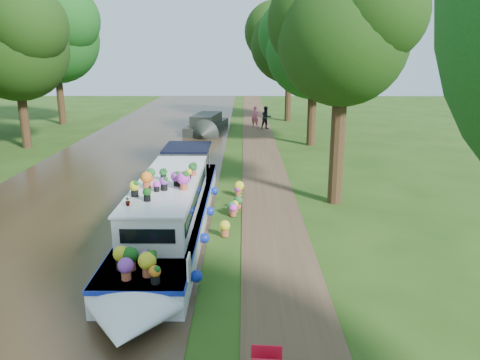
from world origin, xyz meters
name	(u,v)px	position (x,y,z in m)	size (l,w,h in m)	color
ground	(239,229)	(0.00, 0.00, 0.00)	(100.00, 100.00, 0.00)	#203D0F
canal_water	(63,229)	(-6.00, 0.00, 0.01)	(10.00, 100.00, 0.02)	#2E2214
towpath	(274,229)	(1.20, 0.00, 0.01)	(2.20, 100.00, 0.03)	#453120
plant_boat	(169,211)	(-2.25, -0.53, 0.85)	(2.29, 13.52, 2.28)	silver
tree_near_overhang	(343,30)	(3.79, 3.06, 6.60)	(5.52, 5.28, 8.99)	black
tree_near_mid	(314,42)	(4.48, 15.08, 6.44)	(6.90, 6.60, 9.40)	black
tree_near_far	(289,37)	(3.98, 26.09, 7.05)	(7.59, 7.26, 10.30)	black
tree_far_c	(15,40)	(-13.52, 14.08, 6.52)	(7.13, 6.82, 9.59)	black
tree_far_d	(54,32)	(-15.02, 24.10, 7.40)	(8.05, 7.70, 10.85)	black
second_boat	(207,125)	(-2.63, 19.96, 0.55)	(3.06, 7.32, 1.36)	black
pedestrian_pink	(255,117)	(1.06, 22.25, 0.86)	(0.60, 0.40, 1.65)	#E25DB1
pedestrian_dark	(266,118)	(1.90, 21.30, 0.91)	(0.85, 0.67, 1.76)	black
verge_plant	(241,191)	(0.05, 3.77, 0.23)	(0.41, 0.35, 0.45)	#21601D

